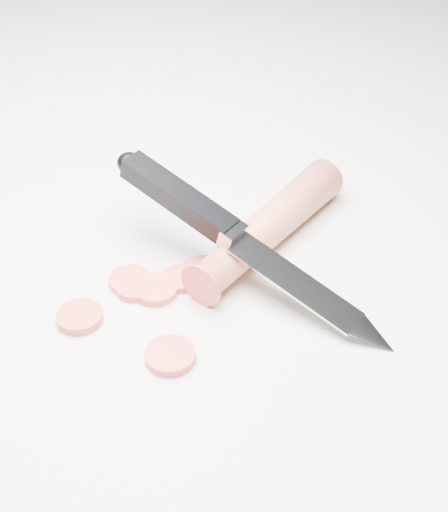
% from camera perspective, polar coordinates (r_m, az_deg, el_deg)
% --- Properties ---
extents(ground, '(2.40, 2.40, 0.00)m').
position_cam_1_polar(ground, '(0.59, -5.21, 0.01)').
color(ground, silver).
rests_on(ground, ground).
extents(carrot, '(0.08, 0.19, 0.03)m').
position_cam_1_polar(carrot, '(0.59, 3.63, 2.39)').
color(carrot, '#C55A3B').
rests_on(carrot, ground).
extents(carrot_slice_0, '(0.03, 0.03, 0.01)m').
position_cam_1_polar(carrot_slice_0, '(0.57, -7.54, -1.92)').
color(carrot_slice_0, '#D93E34').
rests_on(carrot_slice_0, ground).
extents(carrot_slice_1, '(0.03, 0.03, 0.01)m').
position_cam_1_polar(carrot_slice_1, '(0.54, -11.47, -4.79)').
color(carrot_slice_1, '#D93E34').
rests_on(carrot_slice_1, ground).
extents(carrot_slice_2, '(0.03, 0.03, 0.01)m').
position_cam_1_polar(carrot_slice_2, '(0.57, -1.87, -1.25)').
color(carrot_slice_2, '#D93E34').
rests_on(carrot_slice_2, ground).
extents(carrot_slice_3, '(0.03, 0.03, 0.01)m').
position_cam_1_polar(carrot_slice_3, '(0.56, -5.49, -2.70)').
color(carrot_slice_3, '#D93E34').
rests_on(carrot_slice_3, ground).
extents(carrot_slice_4, '(0.03, 0.03, 0.01)m').
position_cam_1_polar(carrot_slice_4, '(0.57, -3.55, -1.83)').
color(carrot_slice_4, '#D93E34').
rests_on(carrot_slice_4, ground).
extents(carrot_slice_5, '(0.03, 0.03, 0.01)m').
position_cam_1_polar(carrot_slice_5, '(0.56, -7.12, -2.48)').
color(carrot_slice_5, '#D93E34').
rests_on(carrot_slice_5, ground).
extents(carrot_slice_6, '(0.04, 0.04, 0.01)m').
position_cam_1_polar(carrot_slice_6, '(0.51, -4.31, -7.95)').
color(carrot_slice_6, '#D93E34').
rests_on(carrot_slice_6, ground).
extents(kitchen_knife, '(0.26, 0.09, 0.07)m').
position_cam_1_polar(kitchen_knife, '(0.54, 1.96, 1.12)').
color(kitchen_knife, '#B6B8BD').
rests_on(kitchen_knife, ground).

